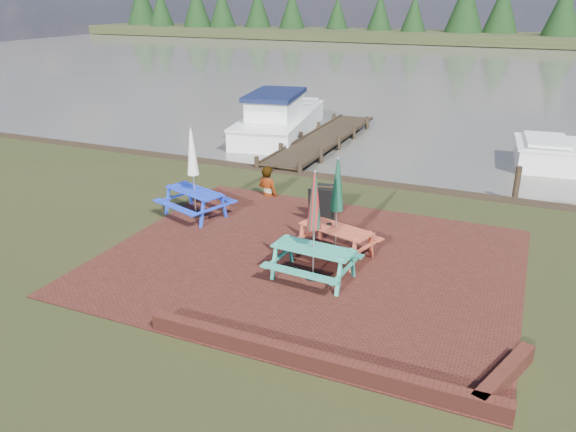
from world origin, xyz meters
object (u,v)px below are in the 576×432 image
(picnic_table_red, at_px, (336,223))
(jetty, at_px, (322,139))
(picnic_table_teal, at_px, (314,243))
(person, at_px, (268,167))
(picnic_table_blue, at_px, (194,186))
(boat_jetty, at_px, (279,120))
(chalkboard, at_px, (322,203))

(picnic_table_red, xyz_separation_m, jetty, (-3.96, 9.80, -0.69))
(picnic_table_red, bearing_deg, picnic_table_teal, -76.45)
(picnic_table_teal, distance_m, picnic_table_red, 1.22)
(picnic_table_teal, relative_size, person, 1.31)
(picnic_table_teal, xyz_separation_m, picnic_table_blue, (-4.19, 2.09, 0.01))
(picnic_table_red, bearing_deg, jetty, 128.68)
(boat_jetty, height_order, person, person)
(picnic_table_blue, distance_m, jetty, 8.97)
(picnic_table_teal, distance_m, picnic_table_blue, 4.68)
(jetty, distance_m, boat_jetty, 2.77)
(chalkboard, bearing_deg, picnic_table_blue, -173.98)
(chalkboard, bearing_deg, jetty, 99.43)
(picnic_table_teal, distance_m, person, 5.32)
(picnic_table_teal, distance_m, boat_jetty, 13.81)
(jetty, height_order, person, person)
(chalkboard, bearing_deg, picnic_table_teal, -83.74)
(picnic_table_blue, distance_m, chalkboard, 3.41)
(person, bearing_deg, picnic_table_teal, 138.49)
(chalkboard, bearing_deg, person, 139.14)
(jetty, height_order, boat_jetty, boat_jetty)
(jetty, bearing_deg, picnic_table_teal, -70.54)
(picnic_table_teal, xyz_separation_m, boat_jetty, (-6.34, 12.26, -0.38))
(picnic_table_blue, height_order, jetty, picnic_table_blue)
(picnic_table_teal, xyz_separation_m, jetty, (-3.89, 11.02, -0.71))
(picnic_table_blue, bearing_deg, person, 83.67)
(picnic_table_blue, distance_m, boat_jetty, 10.41)
(person, bearing_deg, picnic_table_blue, 76.84)
(picnic_table_red, height_order, person, picnic_table_red)
(jetty, bearing_deg, person, -83.33)
(chalkboard, height_order, jetty, chalkboard)
(picnic_table_teal, height_order, picnic_table_red, picnic_table_teal)
(person, bearing_deg, boat_jetty, -55.10)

